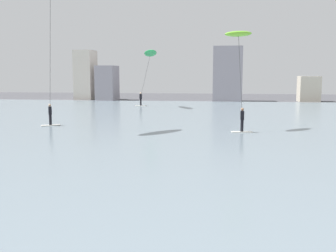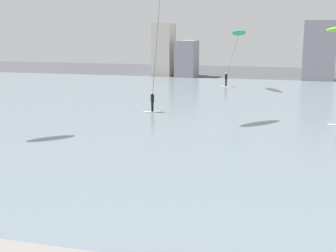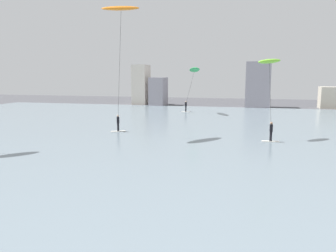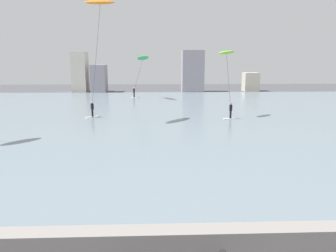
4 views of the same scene
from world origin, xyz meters
The scene contains 6 objects.
seawall_barrier centered at (0.00, 4.50, 0.50)m, with size 60.00×0.70×1.00m, color gray.
water_bay centered at (0.00, 31.20, 0.05)m, with size 84.00×52.00×0.10m, color slate.
far_shore_buildings centered at (-3.48, 59.20, 3.35)m, with size 35.67×5.03×7.80m.
kitesurfer_orange centered at (-7.24, 27.25, 10.29)m, with size 3.90×5.09×11.47m.
kitesurfer_green centered at (-4.10, 46.34, 5.92)m, with size 3.54×4.33×6.69m.
kitesurfer_lime centered at (5.10, 29.46, 5.84)m, with size 2.41×2.89×6.92m.
Camera 4 is at (-2.29, -4.49, 5.89)m, focal length 35.42 mm.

